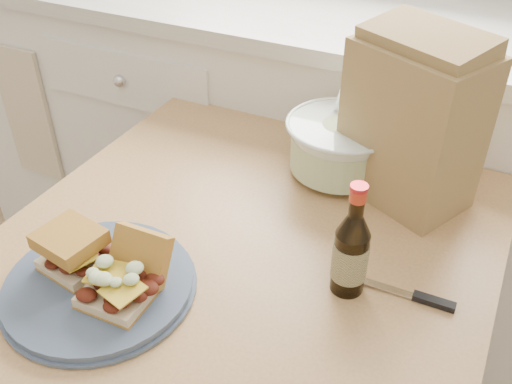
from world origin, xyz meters
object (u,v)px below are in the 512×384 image
at_px(plate, 99,285).
at_px(coleslaw_bowl, 340,148).
at_px(dining_table, 247,280).
at_px(beer_bottle, 351,252).
at_px(paper_bag, 412,126).

xyz_separation_m(plate, coleslaw_bowl, (0.24, 0.50, 0.05)).
bearing_deg(dining_table, beer_bottle, -10.14).
distance_m(dining_table, coleslaw_bowl, 0.34).
height_order(beer_bottle, paper_bag, paper_bag).
height_order(dining_table, paper_bag, paper_bag).
relative_size(plate, coleslaw_bowl, 1.33).
xyz_separation_m(dining_table, beer_bottle, (0.21, -0.04, 0.19)).
bearing_deg(paper_bag, beer_bottle, -66.07).
bearing_deg(beer_bottle, dining_table, 174.79).
distance_m(dining_table, paper_bag, 0.43).
bearing_deg(coleslaw_bowl, beer_bottle, -68.61).
relative_size(dining_table, plate, 2.86).
xyz_separation_m(dining_table, plate, (-0.16, -0.22, 0.12)).
xyz_separation_m(beer_bottle, paper_bag, (0.01, 0.31, 0.08)).
relative_size(plate, paper_bag, 1.00).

